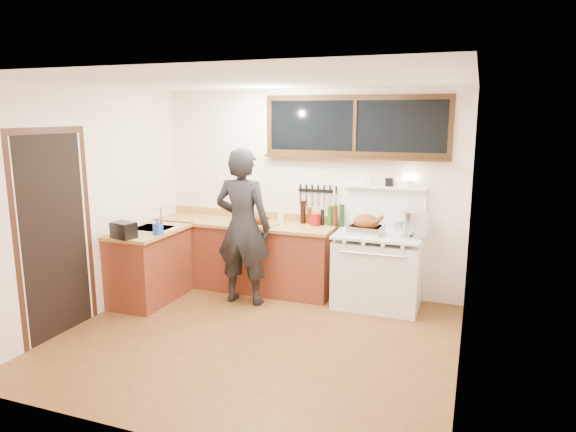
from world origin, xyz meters
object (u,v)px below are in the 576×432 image
at_px(vintage_stove, 378,268).
at_px(cutting_board, 260,221).
at_px(roast_turkey, 366,226).
at_px(man, 243,227).

distance_m(vintage_stove, cutting_board, 1.58).
height_order(cutting_board, roast_turkey, roast_turkey).
distance_m(vintage_stove, roast_turkey, 0.56).
bearing_deg(man, cutting_board, 80.25).
relative_size(man, roast_turkey, 4.31).
bearing_deg(cutting_board, vintage_stove, 3.28).
bearing_deg(vintage_stove, cutting_board, -176.72).
height_order(vintage_stove, cutting_board, vintage_stove).
relative_size(man, cutting_board, 4.31).
distance_m(vintage_stove, man, 1.71).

